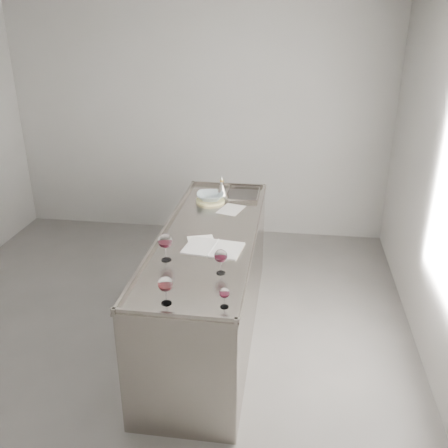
# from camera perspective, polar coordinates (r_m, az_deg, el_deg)

# --- Properties ---
(room_shell) EXTENTS (4.54, 5.04, 2.84)m
(room_shell) POSITION_cam_1_polar(r_m,az_deg,el_deg) (3.67, -10.38, 3.96)
(room_shell) COLOR #54524F
(room_shell) RESTS_ON ground
(counter) EXTENTS (0.77, 2.42, 0.97)m
(counter) POSITION_cam_1_polar(r_m,az_deg,el_deg) (4.21, -1.68, -6.92)
(counter) COLOR gray
(counter) RESTS_ON ground
(wine_glass_left) EXTENTS (0.11, 0.11, 0.21)m
(wine_glass_left) POSITION_cam_1_polar(r_m,az_deg,el_deg) (3.55, -6.73, -2.01)
(wine_glass_left) COLOR white
(wine_glass_left) RESTS_ON counter
(wine_glass_middle) EXTENTS (0.09, 0.09, 0.18)m
(wine_glass_middle) POSITION_cam_1_polar(r_m,az_deg,el_deg) (3.04, -6.70, -6.90)
(wine_glass_middle) COLOR white
(wine_glass_middle) RESTS_ON counter
(wine_glass_right) EXTENTS (0.09, 0.09, 0.18)m
(wine_glass_right) POSITION_cam_1_polar(r_m,az_deg,el_deg) (3.36, -0.37, -3.75)
(wine_glass_right) COLOR white
(wine_glass_right) RESTS_ON counter
(wine_glass_small) EXTENTS (0.06, 0.06, 0.13)m
(wine_glass_small) POSITION_cam_1_polar(r_m,az_deg,el_deg) (3.01, 0.05, -7.95)
(wine_glass_small) COLOR white
(wine_glass_small) RESTS_ON counter
(notebook) EXTENTS (0.46, 0.35, 0.02)m
(notebook) POSITION_cam_1_polar(r_m,az_deg,el_deg) (3.75, -1.25, -2.77)
(notebook) COLOR white
(notebook) RESTS_ON counter
(loose_paper_top) EXTENTS (0.25, 0.31, 0.00)m
(loose_paper_top) POSITION_cam_1_polar(r_m,az_deg,el_deg) (4.48, 0.82, 1.68)
(loose_paper_top) COLOR silver
(loose_paper_top) RESTS_ON counter
(loose_paper_under) EXTENTS (0.28, 0.34, 0.00)m
(loose_paper_under) POSITION_cam_1_polar(r_m,az_deg,el_deg) (3.83, -2.53, -2.20)
(loose_paper_under) COLOR white
(loose_paper_under) RESTS_ON counter
(trivet) EXTENTS (0.30, 0.30, 0.02)m
(trivet) POSITION_cam_1_polar(r_m,az_deg,el_deg) (4.66, -1.57, 2.69)
(trivet) COLOR beige
(trivet) RESTS_ON counter
(ceramic_bowl) EXTENTS (0.29, 0.29, 0.06)m
(ceramic_bowl) POSITION_cam_1_polar(r_m,az_deg,el_deg) (4.65, -1.58, 3.17)
(ceramic_bowl) COLOR #96A8AF
(ceramic_bowl) RESTS_ON trivet
(wine_funnel) EXTENTS (0.15, 0.15, 0.21)m
(wine_funnel) POSITION_cam_1_polar(r_m,az_deg,el_deg) (4.75, -0.25, 3.82)
(wine_funnel) COLOR #A29990
(wine_funnel) RESTS_ON counter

